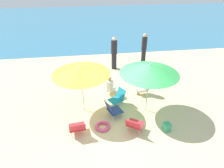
# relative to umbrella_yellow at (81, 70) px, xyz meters

# --- Properties ---
(ground_plane) EXTENTS (40.00, 40.00, 0.00)m
(ground_plane) POSITION_rel_umbrella_yellow_xyz_m (1.24, -0.68, -1.77)
(ground_plane) COLOR beige
(sea_water) EXTENTS (40.00, 16.00, 0.01)m
(sea_water) POSITION_rel_umbrella_yellow_xyz_m (1.24, 13.55, -1.76)
(sea_water) COLOR teal
(sea_water) RESTS_ON ground_plane
(umbrella_yellow) EXTENTS (2.08, 2.08, 2.00)m
(umbrella_yellow) POSITION_rel_umbrella_yellow_xyz_m (0.00, 0.00, 0.00)
(umbrella_yellow) COLOR silver
(umbrella_yellow) RESTS_ON ground_plane
(umbrella_green) EXTENTS (2.12, 2.12, 2.04)m
(umbrella_green) POSITION_rel_umbrella_yellow_xyz_m (2.39, -0.34, 0.03)
(umbrella_green) COLOR silver
(umbrella_green) RESTS_ON ground_plane
(beach_chair_a) EXTENTS (0.73, 0.67, 0.67)m
(beach_chair_a) POSITION_rel_umbrella_yellow_xyz_m (1.38, 0.20, -1.43)
(beach_chair_a) COLOR teal
(beach_chair_a) RESTS_ON ground_plane
(beach_chair_b) EXTENTS (0.59, 0.58, 0.55)m
(beach_chair_b) POSITION_rel_umbrella_yellow_xyz_m (-0.24, -1.32, -1.47)
(beach_chair_b) COLOR red
(beach_chair_b) RESTS_ON ground_plane
(beach_chair_c) EXTENTS (0.73, 0.73, 0.59)m
(beach_chair_c) POSITION_rel_umbrella_yellow_xyz_m (1.66, -1.47, -1.44)
(beach_chair_c) COLOR red
(beach_chair_c) RESTS_ON ground_plane
(beach_chair_d) EXTENTS (0.71, 0.68, 0.69)m
(beach_chair_d) POSITION_rel_umbrella_yellow_xyz_m (1.04, -0.59, -1.40)
(beach_chair_d) COLOR navy
(beach_chair_d) RESTS_ON ground_plane
(person_a) EXTENTS (0.55, 0.34, 0.90)m
(person_a) POSITION_rel_umbrella_yellow_xyz_m (2.66, 0.79, -1.32)
(person_a) COLOR silver
(person_a) RESTS_ON ground_plane
(person_b) EXTENTS (0.32, 0.32, 1.76)m
(person_b) POSITION_rel_umbrella_yellow_xyz_m (1.69, 3.50, -0.88)
(person_b) COLOR black
(person_b) RESTS_ON ground_plane
(person_c) EXTENTS (0.51, 0.57, 0.88)m
(person_c) POSITION_rel_umbrella_yellow_xyz_m (1.15, 1.01, -1.35)
(person_c) COLOR silver
(person_c) RESTS_ON ground_plane
(person_d) EXTENTS (0.29, 0.29, 1.72)m
(person_d) POSITION_rel_umbrella_yellow_xyz_m (3.43, 3.97, -0.89)
(person_d) COLOR black
(person_d) RESTS_ON ground_plane
(swim_ring) EXTENTS (0.54, 0.54, 0.12)m
(swim_ring) POSITION_rel_umbrella_yellow_xyz_m (0.62, -1.12, -1.71)
(swim_ring) COLOR #E54C7F
(swim_ring) RESTS_ON ground_plane
(beach_bag) EXTENTS (0.26, 0.27, 0.30)m
(beach_bag) POSITION_rel_umbrella_yellow_xyz_m (2.79, -1.55, -1.62)
(beach_bag) COLOR #389970
(beach_bag) RESTS_ON ground_plane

